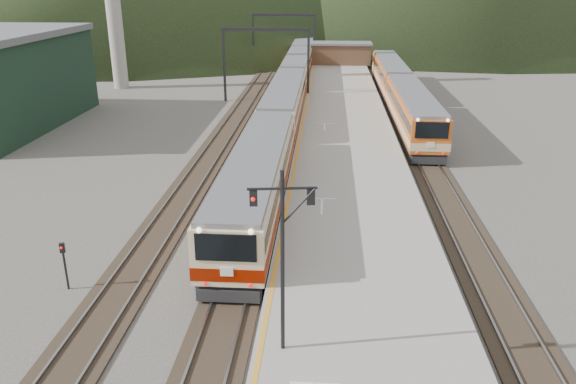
{
  "coord_description": "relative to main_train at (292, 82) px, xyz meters",
  "views": [
    {
      "loc": [
        3.95,
        -7.25,
        13.07
      ],
      "look_at": [
        1.93,
        21.52,
        2.0
      ],
      "focal_mm": 35.0,
      "sensor_mm": 36.0,
      "label": 1
    }
  ],
  "objects": [
    {
      "name": "track_main",
      "position": [
        0.0,
        -15.21,
        -2.05
      ],
      "size": [
        2.6,
        200.0,
        0.23
      ],
      "color": "black",
      "rests_on": "ground"
    },
    {
      "name": "platform",
      "position": [
        5.6,
        -17.21,
        -1.62
      ],
      "size": [
        8.0,
        100.0,
        1.0
      ],
      "primitive_type": "cube",
      "color": "gray",
      "rests_on": "ground"
    },
    {
      "name": "signal_mast",
      "position": [
        2.63,
        -46.22,
        2.89
      ],
      "size": [
        2.19,
        0.43,
        6.53
      ],
      "color": "black",
      "rests_on": "platform"
    },
    {
      "name": "gantry_near",
      "position": [
        -2.85,
        -0.21,
        3.47
      ],
      "size": [
        9.55,
        0.25,
        8.0
      ],
      "color": "black",
      "rests_on": "ground"
    },
    {
      "name": "track_far",
      "position": [
        -5.0,
        -15.21,
        -2.05
      ],
      "size": [
        2.6,
        200.0,
        0.23
      ],
      "color": "black",
      "rests_on": "ground"
    },
    {
      "name": "short_signal_c",
      "position": [
        -7.41,
        -41.28,
        -0.65
      ],
      "size": [
        0.26,
        0.22,
        2.27
      ],
      "color": "black",
      "rests_on": "ground"
    },
    {
      "name": "track_second",
      "position": [
        11.5,
        -15.21,
        -2.05
      ],
      "size": [
        2.6,
        200.0,
        0.23
      ],
      "color": "black",
      "rests_on": "ground"
    },
    {
      "name": "second_train",
      "position": [
        11.5,
        -3.13,
        -0.12
      ],
      "size": [
        2.89,
        39.35,
        3.53
      ],
      "color": "#CE591B",
      "rests_on": "track_second"
    },
    {
      "name": "station_shed",
      "position": [
        5.6,
        22.79,
        0.45
      ],
      "size": [
        9.4,
        4.4,
        3.1
      ],
      "color": "brown",
      "rests_on": "platform"
    },
    {
      "name": "main_train",
      "position": [
        0.0,
        0.0,
        0.0
      ],
      "size": [
        3.09,
        84.58,
        3.77
      ],
      "color": "#D6BB8D",
      "rests_on": "track_main"
    },
    {
      "name": "gantry_far",
      "position": [
        -2.85,
        24.79,
        3.47
      ],
      "size": [
        9.55,
        0.25,
        8.0
      ],
      "color": "black",
      "rests_on": "ground"
    },
    {
      "name": "short_signal_b",
      "position": [
        -2.01,
        -28.22,
        -0.65
      ],
      "size": [
        0.25,
        0.2,
        2.27
      ],
      "color": "black",
      "rests_on": "ground"
    }
  ]
}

